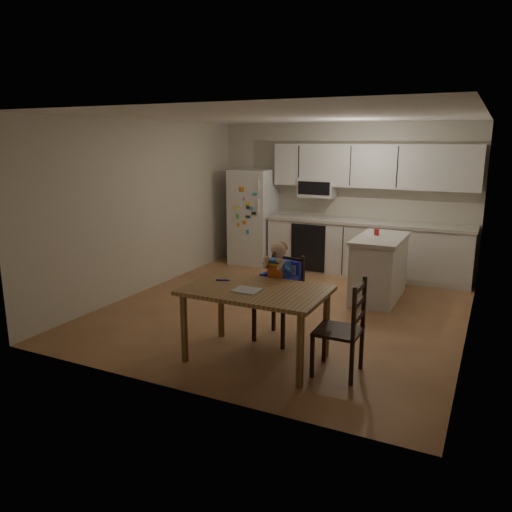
{
  "coord_description": "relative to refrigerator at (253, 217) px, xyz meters",
  "views": [
    {
      "loc": [
        2.43,
        -5.91,
        2.22
      ],
      "look_at": [
        0.04,
        -0.99,
        0.94
      ],
      "focal_mm": 35.0,
      "sensor_mm": 36.0,
      "label": 1
    }
  ],
  "objects": [
    {
      "name": "red_cup",
      "position": [
        2.48,
        -1.07,
        0.09
      ],
      "size": [
        0.07,
        0.07,
        0.09
      ],
      "primitive_type": "cylinder",
      "color": "red",
      "rests_on": "kitchen_island"
    },
    {
      "name": "toddler_spoon",
      "position": [
        1.42,
        -3.64,
        -0.08
      ],
      "size": [
        0.12,
        0.06,
        0.02
      ],
      "primitive_type": "cylinder",
      "rotation": [
        0.0,
        1.57,
        0.35
      ],
      "color": "#2528C5",
      "rests_on": "dining_table"
    },
    {
      "name": "chair_side",
      "position": [
        2.82,
        -3.69,
        -0.31
      ],
      "size": [
        0.43,
        0.43,
        0.95
      ],
      "rotation": [
        0.0,
        0.0,
        -1.56
      ],
      "color": "black",
      "rests_on": "ground"
    },
    {
      "name": "dining_table",
      "position": [
        1.88,
        -3.74,
        -0.19
      ],
      "size": [
        1.42,
        0.91,
        0.76
      ],
      "color": "brown",
      "rests_on": "ground"
    },
    {
      "name": "kitchen_island",
      "position": [
        2.56,
        -1.16,
        -0.4
      ],
      "size": [
        0.64,
        1.22,
        0.9
      ],
      "color": "silver",
      "rests_on": "ground"
    },
    {
      "name": "chair_booster",
      "position": [
        1.89,
        -3.13,
        -0.16
      ],
      "size": [
        0.5,
        0.5,
        1.14
      ],
      "rotation": [
        0.0,
        0.0,
        -0.18
      ],
      "color": "black",
      "rests_on": "ground"
    },
    {
      "name": "refrigerator",
      "position": [
        0.0,
        0.0,
        0.0
      ],
      "size": [
        0.72,
        0.7,
        1.7
      ],
      "primitive_type": "cube",
      "color": "silver",
      "rests_on": "ground"
    },
    {
      "name": "napkin",
      "position": [
        1.83,
        -3.85,
        -0.09
      ],
      "size": [
        0.26,
        0.22,
        0.01
      ],
      "primitive_type": "cube",
      "color": "#B8B8BD",
      "rests_on": "dining_table"
    },
    {
      "name": "kitchen_run",
      "position": [
        2.05,
        0.09,
        0.03
      ],
      "size": [
        3.37,
        0.62,
        2.15
      ],
      "color": "silver",
      "rests_on": "ground"
    },
    {
      "name": "room",
      "position": [
        1.55,
        -1.67,
        0.4
      ],
      "size": [
        4.52,
        5.01,
        2.51
      ],
      "color": "brown",
      "rests_on": "ground"
    }
  ]
}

